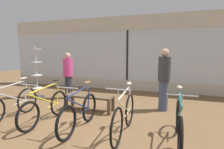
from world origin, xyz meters
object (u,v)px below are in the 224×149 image
at_px(accessory_rack, 37,77).
at_px(customer_near_rack, 164,78).
at_px(bicycle_left, 46,107).
at_px(customer_by_window, 68,75).
at_px(bicycle_far_left, 12,104).
at_px(bicycle_far_right, 179,123).
at_px(display_bench, 89,98).
at_px(bicycle_center, 80,113).
at_px(bicycle_right, 124,115).

relative_size(accessory_rack, customer_near_rack, 1.06).
relative_size(bicycle_left, customer_by_window, 1.04).
relative_size(bicycle_far_left, bicycle_far_right, 1.02).
bearing_deg(bicycle_left, display_bench, 60.99).
height_order(bicycle_far_left, customer_by_window, customer_by_window).
distance_m(bicycle_center, customer_by_window, 2.77).
distance_m(bicycle_far_right, customer_by_window, 4.25).
relative_size(bicycle_left, bicycle_center, 1.02).
height_order(bicycle_center, bicycle_right, bicycle_right).
distance_m(bicycle_left, bicycle_center, 0.97).
relative_size(bicycle_left, customer_near_rack, 0.97).
relative_size(bicycle_center, bicycle_far_right, 0.99).
bearing_deg(bicycle_right, bicycle_center, -175.60).
height_order(bicycle_right, display_bench, bicycle_right).
distance_m(bicycle_far_right, display_bench, 2.61).
relative_size(bicycle_far_left, bicycle_right, 1.00).
xyz_separation_m(bicycle_center, display_bench, (-0.35, 1.20, -0.01)).
relative_size(customer_near_rack, customer_by_window, 1.07).
height_order(bicycle_center, accessory_rack, accessory_rack).
xyz_separation_m(bicycle_center, customer_near_rack, (1.67, 1.88, 0.56)).
distance_m(bicycle_left, accessory_rack, 2.65).
bearing_deg(bicycle_far_left, display_bench, 37.45).
height_order(bicycle_far_left, bicycle_left, bicycle_far_left).
distance_m(bicycle_center, display_bench, 1.25).
height_order(bicycle_far_right, accessory_rack, accessory_rack).
bearing_deg(bicycle_right, display_bench, 139.82).
relative_size(accessory_rack, customer_by_window, 1.14).
height_order(bicycle_right, accessory_rack, accessory_rack).
xyz_separation_m(bicycle_left, display_bench, (0.62, 1.11, -0.00)).
height_order(bicycle_far_left, bicycle_center, bicycle_far_left).
bearing_deg(bicycle_far_right, accessory_rack, 159.41).
bearing_deg(bicycle_far_right, bicycle_right, -179.06).
relative_size(bicycle_right, accessory_rack, 0.91).
xyz_separation_m(bicycle_center, bicycle_right, (0.98, 0.08, 0.03)).
xyz_separation_m(bicycle_far_right, customer_near_rack, (-0.35, 1.79, 0.56)).
relative_size(bicycle_right, customer_near_rack, 0.97).
relative_size(bicycle_far_left, bicycle_center, 1.03).
xyz_separation_m(bicycle_far_left, bicycle_center, (1.92, 0.00, -0.01)).
xyz_separation_m(bicycle_far_left, display_bench, (1.57, 1.20, -0.02)).
bearing_deg(bicycle_far_left, customer_by_window, 83.13).
bearing_deg(bicycle_far_left, bicycle_far_right, 1.40).
height_order(bicycle_far_left, display_bench, bicycle_far_left).
bearing_deg(display_bench, customer_by_window, 143.26).
xyz_separation_m(bicycle_far_left, accessory_rack, (-0.92, 1.92, 0.38)).
bearing_deg(bicycle_center, display_bench, 106.21).
height_order(bicycle_far_right, customer_by_window, customer_by_window).
distance_m(accessory_rack, customer_near_rack, 4.51).
xyz_separation_m(bicycle_right, display_bench, (-1.33, 1.12, -0.04)).
height_order(bicycle_left, bicycle_far_right, bicycle_far_right).
bearing_deg(customer_by_window, bicycle_far_left, -96.87).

